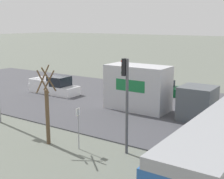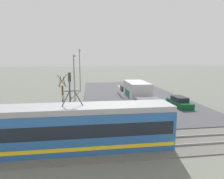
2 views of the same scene
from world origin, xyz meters
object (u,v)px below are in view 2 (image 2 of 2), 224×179
Objects in this scene: box_truck at (139,99)px; traffic_light_pole at (70,91)px; street_tree at (63,95)px; street_lamp_mid_block at (80,68)px; light_rail_tram at (73,128)px; pickup_truck at (125,91)px; sedan_car_0 at (179,102)px; street_lamp_near_crossing at (74,74)px; no_parking_sign at (64,104)px.

box_truck is 1.68× the size of traffic_light_pole.
street_tree is 15.46m from street_lamp_mid_block.
street_lamp_mid_block reaches higher than light_rail_tram.
street_lamp_mid_block reaches higher than pickup_truck.
traffic_light_pole reaches higher than box_truck.
street_lamp_near_crossing is (15.33, -6.29, 3.72)m from sedan_car_0.
street_tree is 2.24m from no_parking_sign.
sedan_car_0 is (-6.11, 9.29, -0.12)m from pickup_truck.
no_parking_sign is at bearing 49.36° from pickup_truck.
sedan_car_0 is 15.90m from traffic_light_pole.
street_lamp_near_crossing is at bearing -99.20° from street_tree.
street_tree is 1.94× the size of no_parking_sign.
pickup_truck is 1.03× the size of traffic_light_pole.
street_tree is at bearing 42.47° from pickup_truck.
street_lamp_near_crossing is 3.01× the size of no_parking_sign.
no_parking_sign is at bearing -67.63° from traffic_light_pole.
street_lamp_near_crossing is 8.97m from no_parking_sign.
box_truck is at bearing 87.33° from pickup_truck.
box_truck reaches higher than pickup_truck.
street_lamp_mid_block is at bearing -93.68° from no_parking_sign.
street_tree reaches higher than pickup_truck.
street_tree is 6.82m from street_lamp_near_crossing.
street_lamp_near_crossing is 0.84× the size of street_lamp_mid_block.
box_truck is at bearing 115.53° from street_lamp_mid_block.
light_rail_tram is 8.53m from no_parking_sign.
no_parking_sign is (15.96, 2.18, 0.85)m from sedan_car_0.
light_rail_tram reaches higher than pickup_truck.
street_tree reaches higher than sedan_car_0.
pickup_truck is at bearing -161.96° from street_lamp_near_crossing.
sedan_car_0 is 1.85× the size of no_parking_sign.
box_truck is 19.32m from street_lamp_mid_block.
light_rail_tram is 1.98× the size of street_lamp_near_crossing.
street_lamp_mid_block is at bearing -93.12° from street_lamp_near_crossing.
traffic_light_pole reaches higher than pickup_truck.
sedan_car_0 is at bearing -179.69° from street_tree.
light_rail_tram is 5.95× the size of no_parking_sign.
street_lamp_mid_block is at bearing -95.71° from street_tree.
no_parking_sign is (9.85, 11.47, 0.73)m from pickup_truck.
sedan_car_0 is at bearing -143.31° from light_rail_tram.
traffic_light_pole is 11.10m from street_lamp_near_crossing.
street_lamp_mid_block is at bearing -33.22° from pickup_truck.
pickup_truck is at bearing -92.67° from box_truck.
traffic_light_pole is (8.78, 14.06, 2.73)m from pickup_truck.
street_tree is (2.26, -10.41, 0.52)m from light_rail_tram.
sedan_car_0 is 21.58m from street_lamp_mid_block.
street_lamp_mid_block is at bearing -64.47° from box_truck.
box_truck is at bearing -131.78° from light_rail_tram.
street_lamp_near_crossing is (-1.03, -6.38, 2.18)m from street_tree.
street_lamp_mid_block reaches higher than street_tree.
traffic_light_pole is 5.07m from street_tree.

